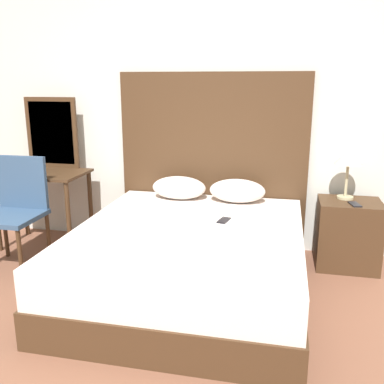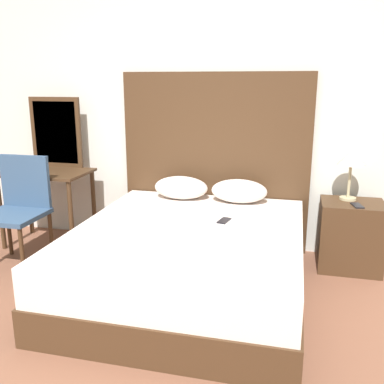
{
  "view_description": "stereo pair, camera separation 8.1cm",
  "coord_description": "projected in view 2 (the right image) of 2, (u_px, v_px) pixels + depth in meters",
  "views": [
    {
      "loc": [
        0.76,
        -1.74,
        1.59
      ],
      "look_at": [
        0.09,
        1.33,
        0.77
      ],
      "focal_mm": 40.0,
      "sensor_mm": 36.0,
      "label": 1
    },
    {
      "loc": [
        0.84,
        -1.72,
        1.59
      ],
      "look_at": [
        0.09,
        1.33,
        0.77
      ],
      "focal_mm": 40.0,
      "sensor_mm": 36.0,
      "label": 2
    }
  ],
  "objects": [
    {
      "name": "vanity_mirror",
      "position": [
        56.0,
        132.0,
        4.28
      ],
      "size": [
        0.54,
        0.03,
        0.7
      ],
      "color": "#422B19",
      "rests_on": "vanity_desk"
    },
    {
      "name": "chair",
      "position": [
        18.0,
        204.0,
        3.75
      ],
      "size": [
        0.5,
        0.49,
        0.96
      ],
      "color": "#334C6B",
      "rests_on": "ground_plane"
    },
    {
      "name": "nightstand",
      "position": [
        350.0,
        236.0,
        3.69
      ],
      "size": [
        0.52,
        0.43,
        0.59
      ],
      "color": "#422B19",
      "rests_on": "ground_plane"
    },
    {
      "name": "headboard",
      "position": [
        215.0,
        162.0,
        4.08
      ],
      "size": [
        1.78,
        0.05,
        1.67
      ],
      "color": "#422B19",
      "rests_on": "ground_plane"
    },
    {
      "name": "phone_on_bed",
      "position": [
        224.0,
        221.0,
        3.35
      ],
      "size": [
        0.1,
        0.16,
        0.01
      ],
      "color": "black",
      "rests_on": "bed"
    },
    {
      "name": "vanity_desk",
      "position": [
        47.0,
        185.0,
        4.17
      ],
      "size": [
        0.83,
        0.54,
        0.74
      ],
      "color": "#422B19",
      "rests_on": "ground_plane"
    },
    {
      "name": "pillow_left",
      "position": [
        181.0,
        188.0,
        3.98
      ],
      "size": [
        0.5,
        0.31,
        0.21
      ],
      "color": "silver",
      "rests_on": "bed"
    },
    {
      "name": "table_lamp",
      "position": [
        351.0,
        160.0,
        3.62
      ],
      "size": [
        0.23,
        0.23,
        0.43
      ],
      "color": "tan",
      "rests_on": "nightstand"
    },
    {
      "name": "pillow_right",
      "position": [
        239.0,
        191.0,
        3.85
      ],
      "size": [
        0.5,
        0.31,
        0.21
      ],
      "color": "silver",
      "rests_on": "bed"
    },
    {
      "name": "bed",
      "position": [
        189.0,
        260.0,
        3.28
      ],
      "size": [
        1.7,
        1.96,
        0.52
      ],
      "color": "#422B19",
      "rests_on": "ground_plane"
    },
    {
      "name": "phone_on_nightstand",
      "position": [
        357.0,
        205.0,
        3.51
      ],
      "size": [
        0.1,
        0.16,
        0.01
      ],
      "color": "black",
      "rests_on": "nightstand"
    },
    {
      "name": "wall_back",
      "position": [
        207.0,
        107.0,
        4.04
      ],
      "size": [
        10.0,
        0.06,
        2.7
      ],
      "color": "silver",
      "rests_on": "ground_plane"
    }
  ]
}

